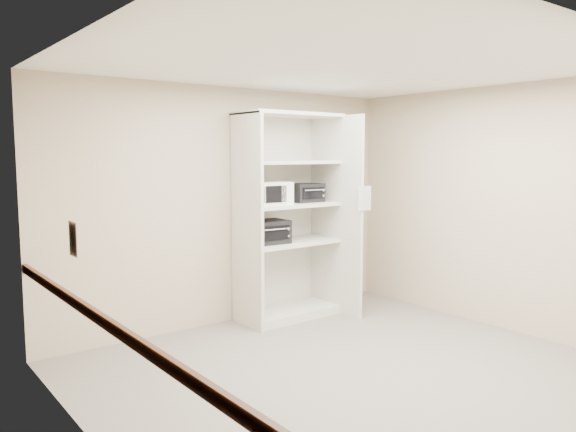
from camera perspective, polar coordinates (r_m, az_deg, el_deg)
floor at (r=5.26m, az=6.27°, el=-15.42°), size 4.50×4.00×0.01m
ceiling at (r=4.95m, az=6.66°, el=15.06°), size 4.50×4.00×0.01m
wall_back at (r=6.50m, az=-5.90°, el=1.03°), size 4.50×0.02×2.70m
wall_left at (r=3.74m, az=-19.20°, el=-3.19°), size 0.02×4.00×2.70m
wall_right at (r=6.68m, az=20.47°, el=0.81°), size 0.02×4.00×2.70m
shelving_unit at (r=6.66m, az=0.35°, el=-0.70°), size 1.24×0.92×2.42m
microwave at (r=6.41m, az=-1.83°, el=2.33°), size 0.45×0.35×0.26m
toaster_oven_upper at (r=6.77m, az=1.81°, el=2.38°), size 0.39×0.30×0.22m
toaster_oven_lower at (r=6.46m, az=-2.25°, el=-1.61°), size 0.50×0.40×0.27m
paper_sign at (r=6.55m, az=7.81°, el=1.78°), size 0.22×0.03×0.28m
chair_rail at (r=3.84m, az=-18.64°, el=-9.79°), size 0.04×3.98×0.08m
wall_poster at (r=4.15m, az=-20.96°, el=-2.18°), size 0.01×0.18×0.25m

